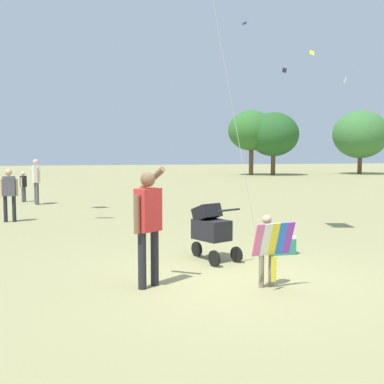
# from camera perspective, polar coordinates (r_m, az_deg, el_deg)

# --- Properties ---
(ground_plane) EXTENTS (120.00, 120.00, 0.00)m
(ground_plane) POSITION_cam_1_polar(r_m,az_deg,el_deg) (7.56, 4.98, -10.22)
(ground_plane) COLOR #938E5B
(treeline_distant) EXTENTS (43.09, 7.11, 6.29)m
(treeline_distant) POSITION_cam_1_polar(r_m,az_deg,el_deg) (37.37, -16.93, 7.43)
(treeline_distant) COLOR brown
(treeline_distant) RESTS_ON ground
(child_with_butterfly_kite) EXTENTS (0.64, 0.40, 1.05)m
(child_with_butterfly_kite) POSITION_cam_1_polar(r_m,az_deg,el_deg) (7.01, 8.99, -6.11)
(child_with_butterfly_kite) COLOR #7F705B
(child_with_butterfly_kite) RESTS_ON ground
(person_adult_flyer) EXTENTS (0.50, 0.67, 1.74)m
(person_adult_flyer) POSITION_cam_1_polar(r_m,az_deg,el_deg) (6.92, -5.27, -3.12)
(person_adult_flyer) COLOR #232328
(person_adult_flyer) RESTS_ON ground
(stroller) EXTENTS (0.81, 1.10, 1.03)m
(stroller) POSITION_cam_1_polar(r_m,az_deg,el_deg) (8.64, 2.23, -4.17)
(stroller) COLOR black
(stroller) RESTS_ON ground
(distant_kites_cluster) EXTENTS (28.35, 13.29, 8.89)m
(distant_kites_cluster) POSITION_cam_1_polar(r_m,az_deg,el_deg) (32.37, -1.03, 17.94)
(distant_kites_cluster) COLOR black
(person_red_shirt) EXTENTS (0.47, 0.20, 1.47)m
(person_red_shirt) POSITION_cam_1_polar(r_m,az_deg,el_deg) (14.18, -20.87, 0.14)
(person_red_shirt) COLOR #232328
(person_red_shirt) RESTS_ON ground
(person_kid_running) EXTENTS (0.31, 0.52, 1.66)m
(person_kid_running) POSITION_cam_1_polar(r_m,az_deg,el_deg) (18.45, -18.00, 1.61)
(person_kid_running) COLOR #4C4C51
(person_kid_running) RESTS_ON ground
(person_back_turned) EXTENTS (0.23, 0.36, 1.18)m
(person_back_turned) POSITION_cam_1_polar(r_m,az_deg,el_deg) (19.58, -19.37, 0.90)
(person_back_turned) COLOR #4C4C51
(person_back_turned) RESTS_ON ground
(cooler_box) EXTENTS (0.45, 0.33, 0.35)m
(cooler_box) POSITION_cam_1_polar(r_m,az_deg,el_deg) (9.42, 10.65, -6.15)
(cooler_box) COLOR #288466
(cooler_box) RESTS_ON ground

